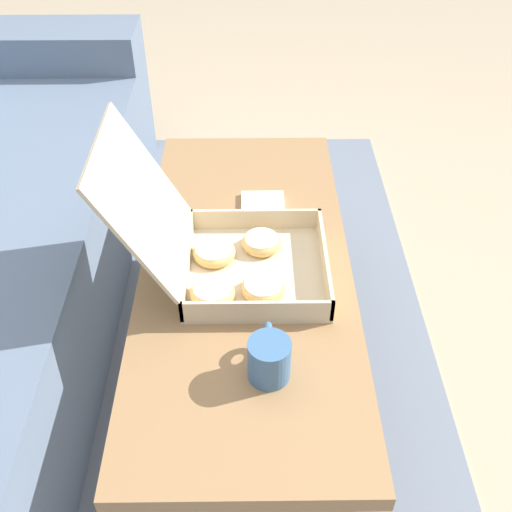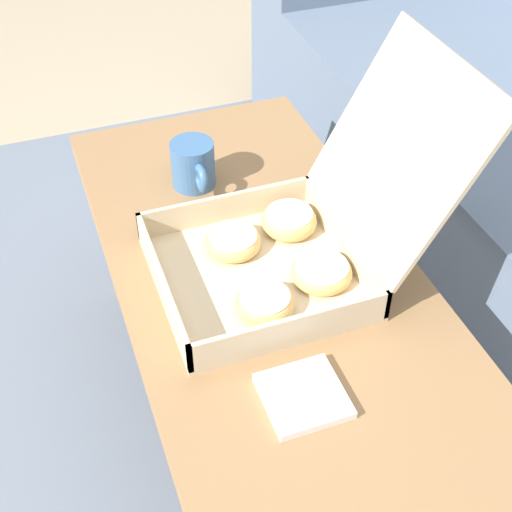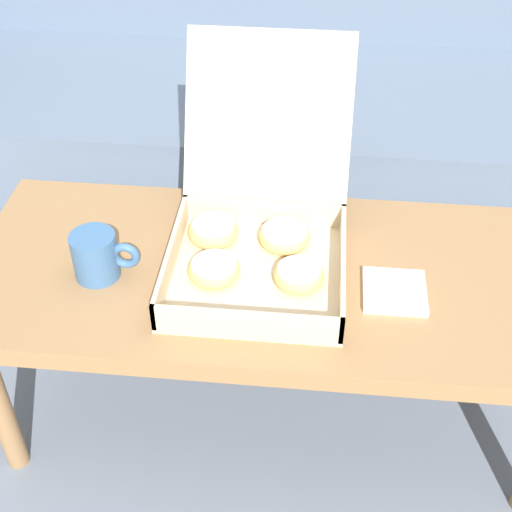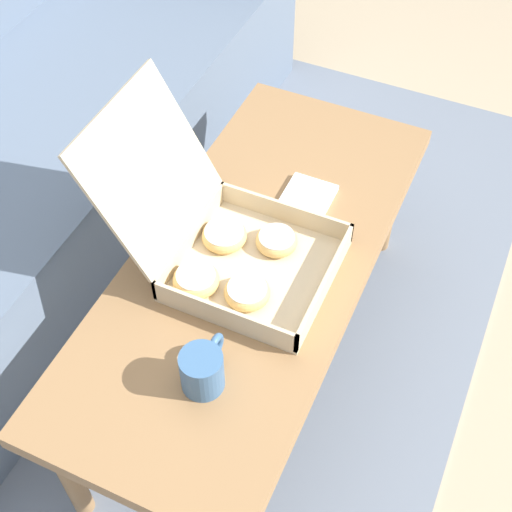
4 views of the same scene
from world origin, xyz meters
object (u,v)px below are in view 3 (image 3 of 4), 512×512
Objects in this scene: couch at (297,110)px; coffee_mug at (97,256)px; coffee_table at (273,288)px; pastry_box at (256,227)px.

coffee_mug is (-0.31, -0.88, 0.17)m from couch.
coffee_mug is (-0.31, -0.04, 0.09)m from coffee_table.
coffee_mug is at bearing -109.59° from couch.
coffee_table is at bearing -51.43° from pastry_box.
coffee_mug is at bearing -161.84° from pastry_box.
coffee_table is 9.20× the size of coffee_mug.
pastry_box is (-0.04, 0.05, 0.11)m from coffee_table.
couch is 2.11× the size of coffee_table.
coffee_table is 0.12m from pastry_box.
pastry_box is at bearing 18.16° from coffee_mug.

